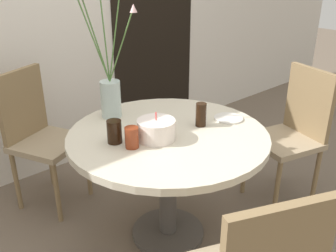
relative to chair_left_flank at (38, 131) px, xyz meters
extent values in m
plane|color=#6B5B4C|center=(0.39, -0.86, -0.54)|extent=(16.00, 16.00, 0.00)
cube|color=silver|center=(0.39, 0.40, 0.76)|extent=(8.00, 0.05, 2.60)
cube|color=black|center=(1.33, 0.37, 0.49)|extent=(0.90, 0.01, 2.05)
cylinder|color=beige|center=(0.39, -0.86, 0.14)|extent=(1.11, 1.11, 0.04)
cylinder|color=#4C4742|center=(0.39, -0.86, -0.19)|extent=(0.10, 0.10, 0.63)
cylinder|color=#4C4742|center=(0.39, -0.86, -0.52)|extent=(0.45, 0.45, 0.03)
cube|color=#9E896B|center=(0.03, -0.07, -0.08)|extent=(0.53, 0.53, 0.04)
cube|color=olive|center=(-0.04, 0.09, 0.17)|extent=(0.36, 0.19, 0.46)
cylinder|color=olive|center=(-0.05, -0.30, -0.32)|extent=(0.03, 0.03, 0.44)
cylinder|color=olive|center=(0.26, -0.16, -0.32)|extent=(0.03, 0.03, 0.44)
cylinder|color=olive|center=(-0.19, 0.01, -0.32)|extent=(0.03, 0.03, 0.44)
cylinder|color=olive|center=(0.12, 0.15, -0.32)|extent=(0.03, 0.03, 0.44)
cube|color=#9E896B|center=(1.23, -1.10, -0.08)|extent=(0.49, 0.49, 0.04)
cube|color=olive|center=(1.40, -1.14, 0.17)|extent=(0.14, 0.38, 0.46)
cylinder|color=olive|center=(1.11, -0.89, -0.32)|extent=(0.03, 0.03, 0.44)
cylinder|color=olive|center=(1.02, -1.21, -0.32)|extent=(0.03, 0.03, 0.44)
cylinder|color=olive|center=(1.44, -0.98, -0.32)|extent=(0.03, 0.03, 0.44)
cylinder|color=olive|center=(1.35, -1.31, -0.32)|extent=(0.03, 0.03, 0.44)
cylinder|color=white|center=(0.29, -0.88, 0.22)|extent=(0.20, 0.20, 0.11)
cylinder|color=#E54C4C|center=(0.29, -0.88, 0.30)|extent=(0.01, 0.01, 0.04)
cylinder|color=#B2C6C1|center=(0.29, -0.46, 0.28)|extent=(0.12, 0.12, 0.22)
cylinder|color=#4C7538|center=(0.22, -0.43, 0.64)|extent=(0.15, 0.06, 0.51)
cylinder|color=#4C7538|center=(0.24, -0.42, 0.63)|extent=(0.11, 0.08, 0.49)
cylinder|color=#4C7538|center=(0.30, -0.42, 0.65)|extent=(0.03, 0.09, 0.53)
cylinder|color=#4C7538|center=(0.33, -0.54, 0.60)|extent=(0.08, 0.17, 0.42)
cone|color=beige|center=(0.36, -0.62, 0.81)|extent=(0.04, 0.04, 0.04)
cylinder|color=#4C7538|center=(0.35, -0.45, 0.64)|extent=(0.13, 0.03, 0.51)
cylinder|color=silver|center=(0.79, -0.96, 0.17)|extent=(0.17, 0.17, 0.01)
cylinder|color=black|center=(0.10, -0.77, 0.23)|extent=(0.08, 0.08, 0.12)
cylinder|color=maroon|center=(0.14, -0.87, 0.22)|extent=(0.07, 0.07, 0.11)
cylinder|color=black|center=(0.59, -0.92, 0.23)|extent=(0.06, 0.06, 0.14)
camera|label=1|loc=(-0.86, -2.26, 1.04)|focal=40.00mm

